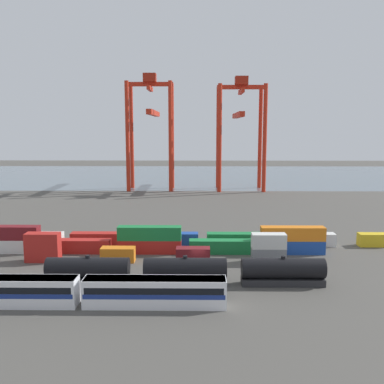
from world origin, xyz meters
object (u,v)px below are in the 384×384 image
Objects in this scene: shipping_container_6 at (8,246)px; gantry_crane_west at (151,121)px; shipping_container_8 at (79,246)px; shipping_container_16 at (169,239)px; freight_tank_row at (185,271)px; gantry_crane_central at (240,123)px; shipping_container_0 at (43,254)px; passenger_train at (81,290)px.

gantry_crane_west reaches higher than shipping_container_6.
gantry_crane_west is (4.70, 90.85, 25.24)m from shipping_container_8.
shipping_container_6 and shipping_container_16 have the same top height.
freight_tank_row is at bearing -81.44° from gantry_crane_west.
shipping_container_8 is 0.28× the size of gantry_crane_central.
shipping_container_8 is (-20.94, 17.05, -0.86)m from freight_tank_row.
shipping_container_0 is 0.50× the size of shipping_container_16.
freight_tank_row is at bearing -23.97° from shipping_container_0.
passenger_train is 0.88× the size of gantry_crane_west.
freight_tank_row is 38.57m from shipping_container_6.
gantry_crane_central is at bearing 80.28° from freight_tank_row.
shipping_container_16 is 0.28× the size of gantry_crane_central.
passenger_train is at bearing -58.75° from shipping_container_0.
gantry_crane_central is (34.65, -0.39, -0.62)m from gantry_crane_west.
gantry_crane_west is at bearing 98.56° from freight_tank_row.
gantry_crane_central is at bearing 74.44° from passenger_train.
gantry_crane_central reaches higher than freight_tank_row.
gantry_crane_west is (-2.40, 116.22, 24.39)m from passenger_train.
passenger_train is 3.23× the size of shipping_container_8.
shipping_container_16 is (30.57, 5.54, 0.00)m from shipping_container_6.
freight_tank_row is 22.96m from shipping_container_16.
gantry_crane_west reaches higher than freight_tank_row.
freight_tank_row is 0.98× the size of gantry_crane_central.
gantry_crane_west reaches higher than shipping_container_16.
freight_tank_row reaches higher than shipping_container_0.
shipping_container_6 is (-34.59, 17.05, -0.86)m from freight_tank_row.
shipping_container_6 is at bearing 180.00° from shipping_container_8.
shipping_container_8 is at bearing -113.51° from gantry_crane_central.
passenger_train is 16.15m from freight_tank_row.
gantry_crane_west is 1.03× the size of gantry_crane_central.
shipping_container_16 is 89.80m from gantry_crane_west.
gantry_crane_west is at bearing 84.29° from shipping_container_0.
passenger_train reaches higher than shipping_container_6.
shipping_container_6 is 0.28× the size of gantry_crane_central.
gantry_crane_central is at bearing 59.63° from shipping_container_6.
gantry_crane_west is at bearing 98.15° from shipping_container_16.
shipping_container_6 is at bearing 147.55° from shipping_container_0.
freight_tank_row reaches higher than shipping_container_16.
shipping_container_0 is 108.55m from gantry_crane_central.
freight_tank_row reaches higher than passenger_train.
passenger_train is 118.78m from gantry_crane_west.
passenger_train reaches higher than shipping_container_16.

